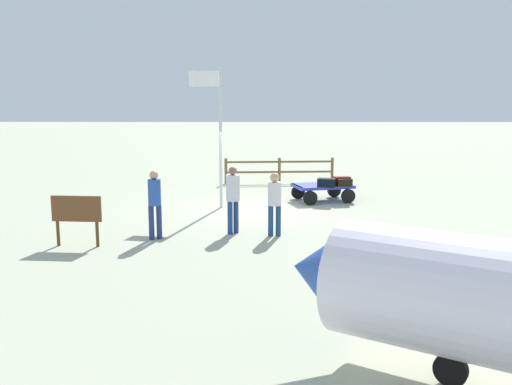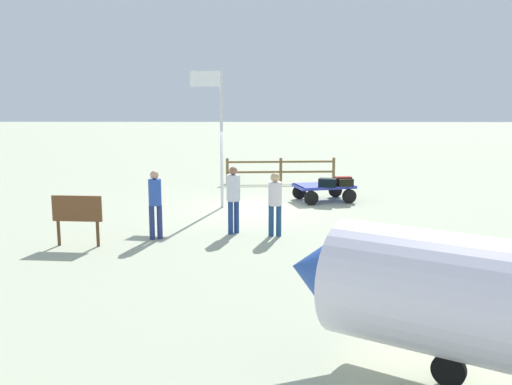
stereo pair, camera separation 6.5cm
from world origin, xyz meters
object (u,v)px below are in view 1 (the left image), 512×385
worker_trailing (233,194)px  flagpole (217,125)px  suitcase_maroon (342,181)px  worker_lead (275,199)px  suitcase_grey (344,182)px  signboard (77,212)px  luggage_cart (322,189)px  suitcase_dark (326,183)px  worker_supervisor (155,200)px

worker_trailing → flagpole: (0.69, -3.58, 1.65)m
suitcase_maroon → worker_lead: worker_lead is taller
suitcase_grey → worker_lead: worker_lead is taller
flagpole → signboard: flagpole is taller
worker_lead → flagpole: size_ratio=0.37×
worker_lead → flagpole: 4.61m
luggage_cart → suitcase_dark: (-0.09, 0.50, 0.29)m
worker_supervisor → flagpole: flagpole is taller
worker_lead → worker_trailing: worker_trailing is taller
suitcase_dark → signboard: (6.75, 5.60, 0.12)m
suitcase_maroon → suitcase_grey: suitcase_maroon is taller
suitcase_grey → flagpole: bearing=11.4°
suitcase_grey → worker_supervisor: 7.55m
suitcase_grey → flagpole: (4.30, 0.86, 2.01)m
suitcase_maroon → suitcase_dark: (0.58, 0.31, -0.01)m
luggage_cart → suitcase_maroon: 0.75m
worker_trailing → suitcase_maroon: bearing=-128.0°
luggage_cart → suitcase_maroon: (-0.66, 0.19, 0.30)m
suitcase_maroon → worker_trailing: (3.56, 4.56, 0.34)m
suitcase_dark → signboard: 8.77m
suitcase_grey → suitcase_dark: (0.62, 0.19, 0.02)m
flagpole → signboard: size_ratio=3.60×
worker_lead → worker_supervisor: size_ratio=0.95×
worker_trailing → worker_supervisor: worker_trailing is taller
signboard → suitcase_maroon: bearing=-141.1°
luggage_cart → worker_lead: bearing=70.5°
suitcase_dark → flagpole: (3.68, 0.67, 2.00)m
suitcase_dark → flagpole: 4.24m
luggage_cart → suitcase_grey: (-0.71, 0.31, 0.27)m
signboard → flagpole: bearing=-121.9°
worker_lead → luggage_cart: bearing=-109.5°
suitcase_maroon → worker_lead: 5.44m
luggage_cart → signboard: signboard is taller
worker_trailing → signboard: (3.77, 1.35, -0.23)m
luggage_cart → signboard: 9.04m
suitcase_grey → suitcase_maroon: bearing=-69.8°
luggage_cart → flagpole: (3.59, 1.17, 2.28)m
worker_trailing → signboard: 4.01m
suitcase_maroon → suitcase_dark: suitcase_maroon is taller
luggage_cart → worker_supervisor: 7.29m
worker_supervisor → signboard: size_ratio=1.42×
signboard → suitcase_grey: bearing=-141.8°
luggage_cart → suitcase_dark: bearing=100.0°
suitcase_grey → suitcase_dark: 0.65m
worker_supervisor → signboard: 1.93m
suitcase_grey → worker_supervisor: size_ratio=0.33×
suitcase_dark → signboard: size_ratio=0.52×
luggage_cart → suitcase_maroon: size_ratio=3.75×
worker_trailing → flagpole: 4.00m
suitcase_grey → worker_trailing: worker_trailing is taller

